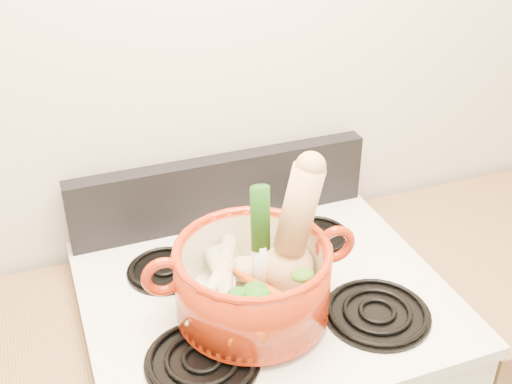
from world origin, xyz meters
name	(u,v)px	position (x,y,z in m)	size (l,w,h in m)	color
wall_back	(212,85)	(0.00, 1.75, 1.30)	(3.50, 0.02, 2.60)	silver
cooktop	(265,295)	(0.00, 1.40, 0.93)	(0.78, 0.67, 0.03)	silver
control_backsplash	(221,190)	(0.00, 1.70, 1.04)	(0.76, 0.05, 0.18)	black
burner_front_left	(202,359)	(-0.19, 1.24, 0.96)	(0.22, 0.22, 0.02)	black
burner_front_right	(377,312)	(0.19, 1.24, 0.96)	(0.22, 0.22, 0.02)	black
burner_back_left	(165,269)	(-0.19, 1.54, 0.96)	(0.17, 0.17, 0.02)	black
burner_back_right	(316,235)	(0.19, 1.54, 0.96)	(0.17, 0.17, 0.02)	black
dutch_oven	(252,281)	(-0.06, 1.33, 1.05)	(0.31, 0.31, 0.15)	#A02509
pot_handle_left	(164,277)	(-0.23, 1.34, 1.10)	(0.09, 0.09, 0.02)	#A02509
pot_handle_right	(335,244)	(0.12, 1.32, 1.10)	(0.09, 0.09, 0.02)	#A02509
squash	(289,231)	(0.03, 1.34, 1.14)	(0.12, 0.12, 0.28)	tan
leek	(261,240)	(-0.03, 1.35, 1.13)	(0.04, 0.04, 0.25)	silver
ginger	(245,270)	(-0.05, 1.39, 1.02)	(0.09, 0.07, 0.05)	#D4B482
parsnip_0	(230,284)	(-0.09, 1.36, 1.02)	(0.04, 0.04, 0.20)	#EDE4C1
parsnip_1	(226,288)	(-0.11, 1.34, 1.03)	(0.05, 0.05, 0.22)	beige
parsnip_2	(226,284)	(-0.11, 1.35, 1.03)	(0.04, 0.04, 0.20)	beige
parsnip_3	(209,291)	(-0.14, 1.34, 1.04)	(0.04, 0.04, 0.18)	beige
parsnip_4	(224,273)	(-0.10, 1.37, 1.05)	(0.04, 0.04, 0.20)	beige
carrot_0	(262,302)	(-0.05, 1.29, 1.02)	(0.03, 0.03, 0.17)	#D7540A
carrot_1	(239,318)	(-0.11, 1.26, 1.02)	(0.03, 0.03, 0.14)	#CC500A
carrot_2	(264,290)	(-0.04, 1.30, 1.03)	(0.04, 0.04, 0.19)	#C64009
carrot_3	(260,310)	(-0.07, 1.25, 1.04)	(0.03, 0.03, 0.15)	#CC4E0A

